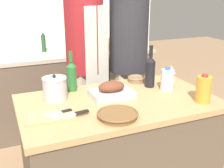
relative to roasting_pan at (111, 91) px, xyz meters
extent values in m
cube|color=brown|center=(0.02, -0.08, -0.50)|extent=(1.31, 0.77, 0.82)
cube|color=tan|center=(0.02, -0.08, -0.06)|extent=(1.35, 0.79, 0.04)
cube|color=brown|center=(0.02, 1.38, -0.47)|extent=(1.93, 0.58, 0.87)
cube|color=#ADA393|center=(0.02, 1.38, -0.02)|extent=(1.99, 0.60, 0.04)
cube|color=silver|center=(0.02, 1.73, 0.37)|extent=(2.49, 0.10, 2.55)
cube|color=#BCBCC1|center=(0.00, 0.00, -0.02)|extent=(0.30, 0.21, 0.04)
ellipsoid|color=brown|center=(0.00, 0.00, 0.03)|extent=(0.19, 0.13, 0.08)
cylinder|color=brown|center=(-0.10, -0.33, -0.03)|extent=(0.23, 0.23, 0.03)
torus|color=brown|center=(-0.10, -0.33, -0.01)|extent=(0.25, 0.25, 0.01)
cube|color=tan|center=(-0.47, -0.18, -0.03)|extent=(0.30, 0.20, 0.02)
cylinder|color=#B7B7BC|center=(-0.38, 0.10, 0.03)|extent=(0.16, 0.16, 0.15)
cylinder|color=#B7B7BC|center=(-0.38, 0.10, 0.11)|extent=(0.17, 0.17, 0.01)
sphere|color=black|center=(-0.38, 0.10, 0.13)|extent=(0.02, 0.02, 0.02)
cylinder|color=#846647|center=(0.32, 0.23, -0.03)|extent=(0.13, 0.13, 0.04)
torus|color=#846647|center=(0.32, 0.23, -0.01)|extent=(0.14, 0.14, 0.02)
cylinder|color=orange|center=(0.53, -0.33, 0.05)|extent=(0.10, 0.10, 0.18)
cylinder|color=red|center=(0.53, -0.33, 0.15)|extent=(0.04, 0.04, 0.02)
cylinder|color=white|center=(0.44, -0.04, 0.04)|extent=(0.09, 0.09, 0.16)
cylinder|color=#3360B2|center=(0.44, -0.04, 0.12)|extent=(0.04, 0.04, 0.02)
cylinder|color=#28662D|center=(-0.23, 0.23, 0.05)|extent=(0.07, 0.07, 0.19)
cone|color=#28662D|center=(-0.23, 0.23, 0.16)|extent=(0.07, 0.07, 0.04)
cylinder|color=#28662D|center=(-0.23, 0.23, 0.22)|extent=(0.03, 0.03, 0.08)
cylinder|color=black|center=(0.36, 0.08, 0.06)|extent=(0.08, 0.08, 0.20)
cone|color=black|center=(0.36, 0.08, 0.18)|extent=(0.08, 0.08, 0.04)
cylinder|color=black|center=(0.36, 0.08, 0.24)|extent=(0.03, 0.03, 0.09)
cylinder|color=silver|center=(0.59, 0.14, -0.04)|extent=(0.07, 0.07, 0.00)
cylinder|color=silver|center=(0.59, 0.14, -0.01)|extent=(0.01, 0.01, 0.06)
cone|color=silver|center=(0.59, 0.14, 0.06)|extent=(0.07, 0.07, 0.06)
cube|color=#B7B7BC|center=(-0.40, -0.23, -0.02)|extent=(0.14, 0.05, 0.01)
cube|color=black|center=(-0.28, -0.21, -0.02)|extent=(0.09, 0.04, 0.01)
cube|color=#B7B7BC|center=(-0.45, -0.17, -0.02)|extent=(0.11, 0.05, 0.01)
cube|color=black|center=(-0.37, -0.16, -0.02)|extent=(0.07, 0.04, 0.01)
cube|color=#333842|center=(0.70, 1.37, 0.03)|extent=(0.18, 0.14, 0.05)
cylinder|color=#B7B7BC|center=(0.68, 1.37, 0.10)|extent=(0.13, 0.13, 0.09)
cube|color=#333842|center=(0.76, 1.37, 0.13)|extent=(0.05, 0.08, 0.15)
cube|color=#333842|center=(0.70, 1.37, 0.24)|extent=(0.17, 0.08, 0.08)
cylinder|color=#B28E2D|center=(0.47, 1.25, 0.08)|extent=(0.06, 0.06, 0.15)
cylinder|color=black|center=(0.47, 1.25, 0.16)|extent=(0.03, 0.03, 0.02)
cylinder|color=#234C28|center=(-0.22, 1.48, 0.10)|extent=(0.05, 0.05, 0.19)
cylinder|color=black|center=(-0.22, 1.48, 0.20)|extent=(0.02, 0.02, 0.02)
cube|color=beige|center=(0.03, 0.72, -0.48)|extent=(0.33, 0.29, 0.85)
cylinder|color=maroon|center=(0.03, 0.72, 0.30)|extent=(0.35, 0.35, 0.71)
cube|color=silver|center=(0.10, 0.57, 0.10)|extent=(0.25, 0.13, 0.90)
cube|color=beige|center=(0.45, 0.66, -0.49)|extent=(0.30, 0.22, 0.83)
cylinder|color=#28282D|center=(0.45, 0.66, 0.27)|extent=(0.36, 0.36, 0.69)
camera|label=1|loc=(-0.72, -1.72, 0.70)|focal=45.00mm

